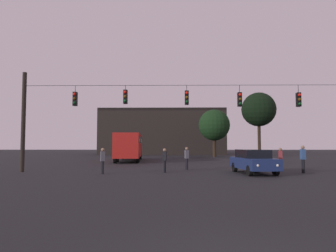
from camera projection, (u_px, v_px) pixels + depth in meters
The scene contains 12 objects.
ground_plane at pixel (182, 164), 29.00m from camera, with size 168.00×168.00×0.00m, color black.
overhead_signal_span at pixel (185, 114), 20.67m from camera, with size 22.36×0.44×6.79m.
city_bus at pixel (129, 144), 34.59m from camera, with size 3.25×11.15×3.00m.
car_near_right at pixel (253, 161), 19.43m from camera, with size 2.25×4.47×1.52m.
pedestrian_crossing_left at pixel (303, 157), 19.75m from camera, with size 0.25×0.37×1.78m.
pedestrian_crossing_center at pixel (103, 159), 19.20m from camera, with size 0.36×0.42×1.62m.
pedestrian_crossing_right at pixel (165, 159), 20.19m from camera, with size 0.29×0.39×1.59m.
pedestrian_near_bus at pixel (280, 158), 21.75m from camera, with size 0.31×0.40×1.61m.
pedestrian_trailing at pixel (187, 157), 22.54m from camera, with size 0.32×0.41×1.65m.
corner_building at pixel (163, 133), 60.53m from camera, with size 22.93×13.36×8.40m.
tree_left_silhouette at pixel (214, 125), 45.85m from camera, with size 4.69×4.69×7.12m.
tree_behind_building at pixel (259, 110), 46.98m from camera, with size 5.23×5.23×9.86m.
Camera 1 is at (-0.89, -4.69, 1.83)m, focal length 32.74 mm.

